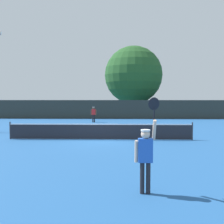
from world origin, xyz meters
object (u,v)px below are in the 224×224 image
player_receiving (94,113)px  tennis_ball (105,138)px  player_serving (146,151)px  large_tree (134,75)px  parked_car_near (154,109)px  parked_car_mid (183,110)px

player_receiving → tennis_ball: 11.27m
player_serving → large_tree: size_ratio=0.26×
parked_car_near → tennis_ball: bearing=-102.0°
tennis_ball → player_serving: bearing=-80.2°
player_serving → parked_car_near: (4.33, 32.89, -0.36)m
player_serving → player_receiving: bearing=99.4°
player_serving → player_receiving: player_serving is taller
player_serving → tennis_ball: size_ratio=37.84×
tennis_ball → large_tree: 22.74m
tennis_ball → player_receiving: bearing=99.1°
player_serving → tennis_ball: bearing=99.8°
player_serving → tennis_ball: (-1.62, 9.40, -1.11)m
player_serving → parked_car_near: player_serving is taller
player_receiving → tennis_ball: player_receiving is taller
player_serving → tennis_ball: 9.60m
tennis_ball → parked_car_near: parked_car_near is taller
player_serving → player_receiving: 20.77m
large_tree → parked_car_near: bearing=27.7°
tennis_ball → parked_car_near: size_ratio=0.02×
tennis_ball → large_tree: (2.81, 21.85, 5.66)m
parked_car_near → parked_car_mid: (3.73, -1.98, 0.00)m
parked_car_mid → tennis_ball: bearing=-110.3°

